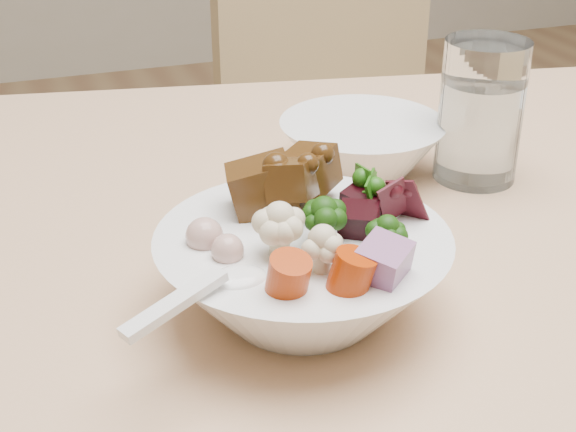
# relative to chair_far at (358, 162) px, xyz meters

# --- Properties ---
(chair_far) EXTENTS (0.49, 0.49, 0.95)m
(chair_far) POSITION_rel_chair_far_xyz_m (0.00, 0.00, 0.00)
(chair_far) COLOR tan
(chair_far) RESTS_ON ground
(food_bowl) EXTENTS (0.21, 0.21, 0.11)m
(food_bowl) POSITION_rel_chair_far_xyz_m (-0.40, -0.76, 0.29)
(food_bowl) COLOR white
(food_bowl) RESTS_ON dining_table
(soup_spoon) EXTENTS (0.10, 0.06, 0.02)m
(soup_spoon) POSITION_rel_chair_far_xyz_m (-0.47, -0.80, 0.32)
(soup_spoon) COLOR white
(soup_spoon) RESTS_ON food_bowl
(water_glass) EXTENTS (0.08, 0.08, 0.13)m
(water_glass) POSITION_rel_chair_far_xyz_m (-0.16, -0.60, 0.32)
(water_glass) COLOR white
(water_glass) RESTS_ON dining_table
(side_bowl) EXTENTS (0.16, 0.16, 0.05)m
(side_bowl) POSITION_rel_chair_far_xyz_m (-0.26, -0.55, 0.28)
(side_bowl) COLOR white
(side_bowl) RESTS_ON dining_table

